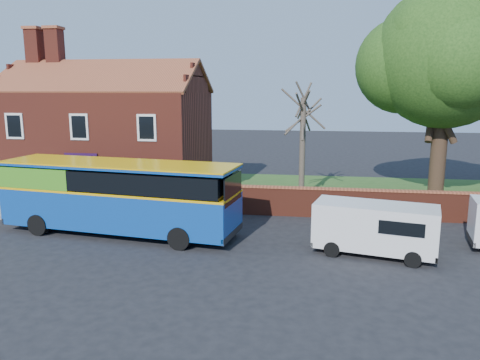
# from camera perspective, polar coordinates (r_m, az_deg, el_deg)

# --- Properties ---
(ground) EXTENTS (120.00, 120.00, 0.00)m
(ground) POSITION_cam_1_polar(r_m,az_deg,el_deg) (19.67, -9.88, -9.10)
(ground) COLOR black
(ground) RESTS_ON ground
(pavement) EXTENTS (18.00, 3.50, 0.12)m
(pavement) POSITION_cam_1_polar(r_m,az_deg,el_deg) (27.44, -20.08, -3.69)
(pavement) COLOR gray
(pavement) RESTS_ON ground
(kerb) EXTENTS (18.00, 0.15, 0.14)m
(kerb) POSITION_cam_1_polar(r_m,az_deg,el_deg) (25.97, -21.91, -4.61)
(kerb) COLOR slate
(kerb) RESTS_ON ground
(grass_strip) EXTENTS (26.00, 12.00, 0.04)m
(grass_strip) POSITION_cam_1_polar(r_m,az_deg,el_deg) (31.99, 20.99, -1.79)
(grass_strip) COLOR #426B28
(grass_strip) RESTS_ON ground
(shop_building) EXTENTS (12.30, 8.13, 10.50)m
(shop_building) POSITION_cam_1_polar(r_m,az_deg,el_deg) (31.94, -15.62, 4.70)
(shop_building) COLOR maroon
(shop_building) RESTS_ON ground
(boundary_wall) EXTENTS (22.00, 0.38, 1.60)m
(boundary_wall) POSITION_cam_1_polar(r_m,az_deg,el_deg) (26.14, 23.87, -2.98)
(boundary_wall) COLOR maroon
(boundary_wall) RESTS_ON ground
(bus) EXTENTS (11.46, 4.35, 3.40)m
(bus) POSITION_cam_1_polar(r_m,az_deg,el_deg) (22.64, -15.30, -1.57)
(bus) COLOR #0D4099
(bus) RESTS_ON ground
(van_near) EXTENTS (5.16, 3.00, 2.13)m
(van_near) POSITION_cam_1_polar(r_m,az_deg,el_deg) (19.95, 16.17, -5.49)
(van_near) COLOR silver
(van_near) RESTS_ON ground
(large_tree) EXTENTS (10.35, 8.19, 12.63)m
(large_tree) POSITION_cam_1_polar(r_m,az_deg,el_deg) (30.19, 23.89, 13.07)
(large_tree) COLOR black
(large_tree) RESTS_ON ground
(bare_tree) EXTENTS (2.54, 3.03, 6.78)m
(bare_tree) POSITION_cam_1_polar(r_m,az_deg,el_deg) (28.73, 7.63, 4.47)
(bare_tree) COLOR #4C4238
(bare_tree) RESTS_ON ground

